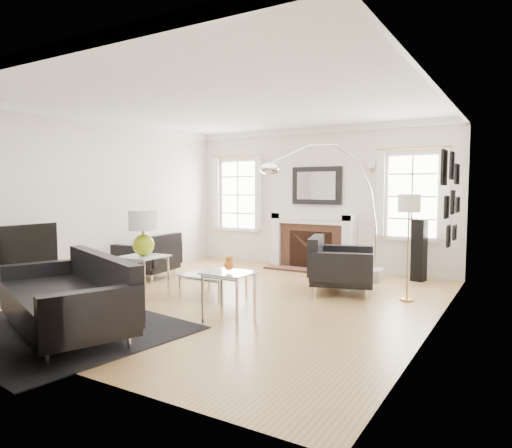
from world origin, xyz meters
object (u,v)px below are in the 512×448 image
Objects in this scene: sofa at (71,299)px; gourd_lamp at (143,229)px; arc_floor_lamp at (324,206)px; armchair_right at (338,267)px; fireplace at (313,242)px; coffee_table at (214,275)px; armchair_left at (151,257)px.

sofa is 1.73m from gourd_lamp.
arc_floor_lamp is (1.36, 3.94, 0.93)m from sofa.
armchair_right is 1.15m from arc_floor_lamp.
armchair_right is 1.91× the size of gourd_lamp.
armchair_right is at bearing -49.82° from arc_floor_lamp.
fireplace reaches higher than coffee_table.
arc_floor_lamp is (1.02, 1.75, 0.99)m from coffee_table.
coffee_table is (0.34, 2.18, -0.06)m from sofa.
armchair_right is at bearing 39.37° from gourd_lamp.
armchair_right is (1.81, 3.40, 0.01)m from sofa.
armchair_left is (-1.47, 2.77, -0.01)m from sofa.
gourd_lamp is at bearing 105.75° from sofa.
sofa is 3.85m from armchair_right.
fireplace is at bearing 124.71° from armchair_right.
armchair_right is 0.52× the size of arc_floor_lamp.
armchair_right is 1.62× the size of coffee_table.
armchair_left is at bearing -132.94° from fireplace.
armchair_right is at bearing 10.86° from armchair_left.
coffee_table is (-0.32, -2.88, -0.23)m from fireplace.
armchair_left is 0.84× the size of armchair_right.
gourd_lamp is at bearing -140.63° from armchair_right.
fireplace is at bearing 72.62° from gourd_lamp.
gourd_lamp is (-0.44, 1.55, 0.63)m from sofa.
sofa is 0.97× the size of arc_floor_lamp.
gourd_lamp is 3.00m from arc_floor_lamp.
sofa is 3.54× the size of gourd_lamp.
arc_floor_lamp reaches higher than gourd_lamp.
coffee_table is 1.22m from gourd_lamp.
fireplace reaches higher than sofa.
fireplace is at bearing 83.68° from coffee_table.
coffee_table is at bearing -96.32° from fireplace.
fireplace is 1.53m from arc_floor_lamp.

